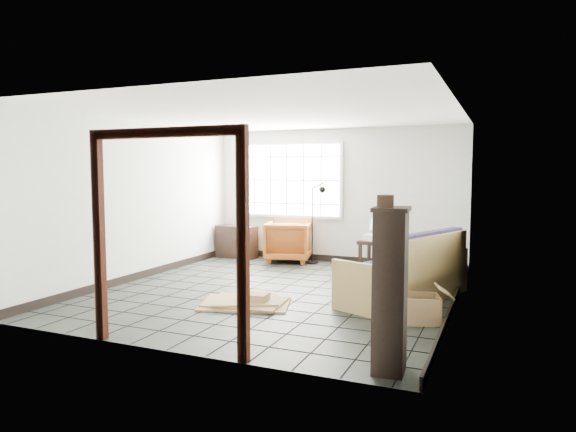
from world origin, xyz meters
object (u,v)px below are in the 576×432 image
at_px(futon_sofa, 408,276).
at_px(tall_shelf, 390,289).
at_px(side_table, 375,246).
at_px(armchair, 289,239).

bearing_deg(futon_sofa, tall_shelf, -62.49).
relative_size(futon_sofa, side_table, 4.01).
bearing_deg(side_table, futon_sofa, -64.01).
height_order(futon_sofa, armchair, futon_sofa).
bearing_deg(tall_shelf, futon_sofa, 91.62).
height_order(armchair, tall_shelf, tall_shelf).
bearing_deg(side_table, tall_shelf, -75.15).
relative_size(side_table, tall_shelf, 0.39).
bearing_deg(side_table, armchair, 169.10).
bearing_deg(tall_shelf, side_table, 100.29).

